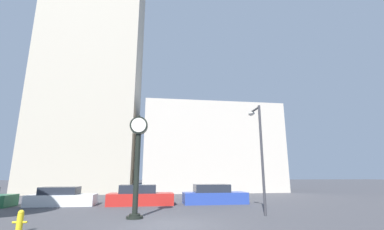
% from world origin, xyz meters
% --- Properties ---
extents(ground_plane, '(200.00, 200.00, 0.00)m').
position_xyz_m(ground_plane, '(0.00, 0.00, 0.00)').
color(ground_plane, '#424247').
extents(building_tall_tower, '(12.21, 12.00, 37.78)m').
position_xyz_m(building_tall_tower, '(-9.43, 24.00, 18.89)').
color(building_tall_tower, '#BCB29E').
rests_on(building_tall_tower, ground_plane).
extents(building_storefront_row, '(17.39, 12.00, 11.00)m').
position_xyz_m(building_storefront_row, '(6.68, 24.00, 5.50)').
color(building_storefront_row, beige).
rests_on(building_storefront_row, ground_plane).
extents(street_clock, '(0.92, 0.81, 5.20)m').
position_xyz_m(street_clock, '(-1.60, 1.97, 3.08)').
color(street_clock, black).
rests_on(street_clock, ground_plane).
extents(car_white, '(4.42, 1.88, 1.26)m').
position_xyz_m(car_white, '(-7.05, 8.18, 0.53)').
color(car_white, silver).
rests_on(car_white, ground_plane).
extents(car_red, '(4.60, 1.78, 1.39)m').
position_xyz_m(car_red, '(-1.66, 7.72, 0.59)').
color(car_red, red).
rests_on(car_red, ground_plane).
extents(car_blue, '(4.72, 1.78, 1.39)m').
position_xyz_m(car_blue, '(3.75, 7.84, 0.59)').
color(car_blue, '#28429E').
rests_on(car_blue, ground_plane).
extents(fire_hydrant_near, '(0.51, 0.22, 0.80)m').
position_xyz_m(fire_hydrant_near, '(-5.62, -0.63, 0.41)').
color(fire_hydrant_near, yellow).
rests_on(fire_hydrant_near, ground_plane).
extents(street_lamp_right, '(0.36, 1.57, 5.95)m').
position_xyz_m(street_lamp_right, '(5.10, 2.20, 4.00)').
color(street_lamp_right, '#38383D').
rests_on(street_lamp_right, ground_plane).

